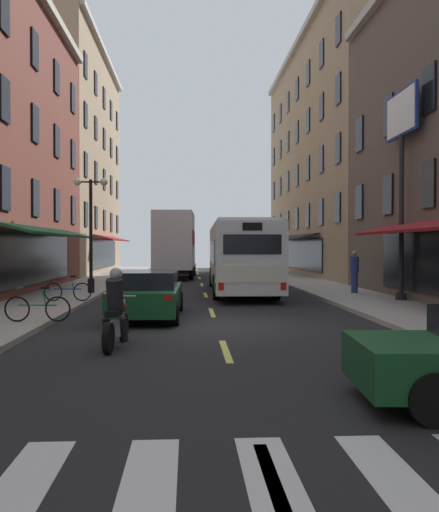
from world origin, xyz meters
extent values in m
cube|color=black|center=(0.00, 0.00, -0.05)|extent=(34.80, 80.00, 0.10)
cube|color=#DBCC4C|center=(0.00, -10.00, 0.00)|extent=(0.14, 2.40, 0.01)
cube|color=#DBCC4C|center=(0.00, -3.50, 0.00)|extent=(0.14, 2.40, 0.01)
cube|color=#DBCC4C|center=(0.00, 3.00, 0.00)|extent=(0.14, 2.40, 0.01)
cube|color=#DBCC4C|center=(0.00, 9.50, 0.00)|extent=(0.14, 2.40, 0.01)
cube|color=#DBCC4C|center=(0.00, 16.00, 0.00)|extent=(0.14, 2.40, 0.01)
cube|color=#DBCC4C|center=(0.00, 22.50, 0.00)|extent=(0.14, 2.40, 0.01)
cube|color=#DBCC4C|center=(0.00, 29.00, 0.00)|extent=(0.14, 2.40, 0.01)
cube|color=#DBCC4C|center=(0.00, 35.50, 0.00)|extent=(0.14, 2.40, 0.01)
cube|color=silver|center=(-2.20, -10.00, 0.00)|extent=(0.50, 2.80, 0.01)
cube|color=silver|center=(-1.10, -10.00, 0.00)|extent=(0.50, 2.80, 0.01)
cube|color=silver|center=(0.00, -10.00, 0.00)|extent=(0.50, 2.80, 0.01)
cube|color=silver|center=(1.10, -10.00, 0.00)|extent=(0.50, 2.80, 0.01)
cube|color=#A39E93|center=(5.90, 0.00, 0.07)|extent=(3.00, 80.00, 0.14)
cube|color=black|center=(-7.36, 10.00, 1.55)|extent=(0.10, 12.00, 2.10)
cube|color=#1E6638|center=(-6.65, 10.00, 2.75)|extent=(1.38, 11.20, 0.44)
cube|color=black|center=(-7.36, 6.00, 4.20)|extent=(0.10, 1.00, 1.60)
cube|color=black|center=(-7.36, 10.00, 4.20)|extent=(0.10, 1.00, 1.60)
cube|color=black|center=(-7.36, 14.00, 4.20)|extent=(0.10, 1.00, 1.60)
cube|color=black|center=(-7.36, 18.00, 4.20)|extent=(0.10, 1.00, 1.60)
cube|color=black|center=(-7.36, 6.00, 7.40)|extent=(0.10, 1.00, 1.60)
cube|color=black|center=(-7.36, 10.00, 7.40)|extent=(0.10, 1.00, 1.60)
cube|color=black|center=(-7.36, 14.00, 7.40)|extent=(0.10, 1.00, 1.60)
cube|color=black|center=(-7.36, 18.00, 7.40)|extent=(0.10, 1.00, 1.60)
cube|color=black|center=(-7.36, 6.00, 10.60)|extent=(0.10, 1.00, 1.60)
cube|color=black|center=(-7.36, 10.00, 10.60)|extent=(0.10, 1.00, 1.60)
cube|color=black|center=(-7.36, 14.00, 10.60)|extent=(0.10, 1.00, 1.60)
cube|color=black|center=(-7.36, 18.00, 10.60)|extent=(0.10, 1.00, 1.60)
cube|color=#9E8466|center=(-11.40, 30.00, 8.77)|extent=(8.00, 19.90, 17.55)
cube|color=#B2AD9E|center=(-7.30, 30.00, 17.20)|extent=(0.44, 19.40, 0.40)
cube|color=black|center=(-7.36, 30.00, 1.55)|extent=(0.10, 12.00, 2.10)
cube|color=maroon|center=(-6.65, 30.00, 2.75)|extent=(1.38, 11.20, 0.44)
cube|color=black|center=(-7.36, 22.00, 4.20)|extent=(0.10, 1.00, 1.60)
cube|color=black|center=(-7.36, 26.00, 4.20)|extent=(0.10, 1.00, 1.60)
cube|color=black|center=(-7.36, 30.00, 4.20)|extent=(0.10, 1.00, 1.60)
cube|color=black|center=(-7.36, 34.00, 4.20)|extent=(0.10, 1.00, 1.60)
cube|color=black|center=(-7.36, 38.00, 4.20)|extent=(0.10, 1.00, 1.60)
cube|color=black|center=(-7.36, 22.00, 7.40)|extent=(0.10, 1.00, 1.60)
cube|color=black|center=(-7.36, 26.00, 7.40)|extent=(0.10, 1.00, 1.60)
cube|color=black|center=(-7.36, 30.00, 7.40)|extent=(0.10, 1.00, 1.60)
cube|color=black|center=(-7.36, 34.00, 7.40)|extent=(0.10, 1.00, 1.60)
cube|color=black|center=(-7.36, 38.00, 7.40)|extent=(0.10, 1.00, 1.60)
cube|color=black|center=(-7.36, 22.00, 10.60)|extent=(0.10, 1.00, 1.60)
cube|color=black|center=(-7.36, 26.00, 10.60)|extent=(0.10, 1.00, 1.60)
cube|color=black|center=(-7.36, 30.00, 10.60)|extent=(0.10, 1.00, 1.60)
cube|color=black|center=(-7.36, 34.00, 10.60)|extent=(0.10, 1.00, 1.60)
cube|color=black|center=(-7.36, 38.00, 10.60)|extent=(0.10, 1.00, 1.60)
cube|color=black|center=(-7.36, 22.00, 13.80)|extent=(0.10, 1.00, 1.60)
cube|color=black|center=(-7.36, 26.00, 13.80)|extent=(0.10, 1.00, 1.60)
cube|color=black|center=(-7.36, 30.00, 13.80)|extent=(0.10, 1.00, 1.60)
cube|color=black|center=(-7.36, 34.00, 13.80)|extent=(0.10, 1.00, 1.60)
cube|color=black|center=(-7.36, 38.00, 13.80)|extent=(0.10, 1.00, 1.60)
cube|color=black|center=(7.36, 3.81, 4.20)|extent=(0.10, 1.00, 1.60)
cube|color=black|center=(7.36, 7.62, 4.20)|extent=(0.10, 1.00, 1.60)
cube|color=black|center=(7.36, 11.43, 4.20)|extent=(0.10, 1.00, 1.60)
cube|color=black|center=(7.36, 3.81, 7.40)|extent=(0.10, 1.00, 1.60)
cube|color=black|center=(7.36, 7.62, 7.40)|extent=(0.10, 1.00, 1.60)
cube|color=black|center=(7.36, 11.43, 7.40)|extent=(0.10, 1.00, 1.60)
cube|color=#9E8466|center=(11.40, 26.67, 8.69)|extent=(8.00, 26.57, 17.38)
cube|color=#B2AD9E|center=(7.30, 26.67, 17.03)|extent=(0.44, 26.07, 0.40)
cube|color=black|center=(7.36, 26.67, 1.55)|extent=(0.10, 16.00, 2.10)
cube|color=black|center=(6.65, 26.67, 2.75)|extent=(1.38, 14.93, 0.44)
cube|color=black|center=(7.36, 15.24, 4.20)|extent=(0.10, 1.00, 1.60)
cube|color=black|center=(7.36, 19.05, 4.20)|extent=(0.10, 1.00, 1.60)
cube|color=black|center=(7.36, 22.86, 4.20)|extent=(0.10, 1.00, 1.60)
cube|color=black|center=(7.36, 26.67, 4.20)|extent=(0.10, 1.00, 1.60)
cube|color=black|center=(7.36, 30.48, 4.20)|extent=(0.10, 1.00, 1.60)
cube|color=black|center=(7.36, 34.29, 4.20)|extent=(0.10, 1.00, 1.60)
cube|color=black|center=(7.36, 38.10, 4.20)|extent=(0.10, 1.00, 1.60)
cube|color=black|center=(7.36, 15.24, 7.40)|extent=(0.10, 1.00, 1.60)
cube|color=black|center=(7.36, 19.05, 7.40)|extent=(0.10, 1.00, 1.60)
cube|color=black|center=(7.36, 22.86, 7.40)|extent=(0.10, 1.00, 1.60)
cube|color=black|center=(7.36, 26.67, 7.40)|extent=(0.10, 1.00, 1.60)
cube|color=black|center=(7.36, 30.48, 7.40)|extent=(0.10, 1.00, 1.60)
cube|color=black|center=(7.36, 34.29, 7.40)|extent=(0.10, 1.00, 1.60)
cube|color=black|center=(7.36, 38.10, 7.40)|extent=(0.10, 1.00, 1.60)
cube|color=black|center=(7.36, 15.24, 10.60)|extent=(0.10, 1.00, 1.60)
cube|color=black|center=(7.36, 19.05, 10.60)|extent=(0.10, 1.00, 1.60)
cube|color=black|center=(7.36, 22.86, 10.60)|extent=(0.10, 1.00, 1.60)
cube|color=black|center=(7.36, 26.67, 10.60)|extent=(0.10, 1.00, 1.60)
cube|color=black|center=(7.36, 30.48, 10.60)|extent=(0.10, 1.00, 1.60)
cube|color=black|center=(7.36, 34.29, 10.60)|extent=(0.10, 1.00, 1.60)
cube|color=black|center=(7.36, 38.10, 10.60)|extent=(0.10, 1.00, 1.60)
cube|color=black|center=(7.36, 15.24, 13.80)|extent=(0.10, 1.00, 1.60)
cube|color=black|center=(7.36, 19.05, 13.80)|extent=(0.10, 1.00, 1.60)
cube|color=black|center=(7.36, 22.86, 13.80)|extent=(0.10, 1.00, 1.60)
cube|color=black|center=(7.36, 26.67, 13.80)|extent=(0.10, 1.00, 1.60)
cube|color=black|center=(7.36, 30.48, 13.80)|extent=(0.10, 1.00, 1.60)
cube|color=black|center=(7.36, 34.29, 13.80)|extent=(0.10, 1.00, 1.60)
cube|color=black|center=(7.36, 38.10, 13.80)|extent=(0.10, 1.00, 1.60)
cylinder|color=black|center=(7.05, 5.41, 3.18)|extent=(0.18, 0.18, 6.07)
cylinder|color=black|center=(7.05, 5.41, 0.26)|extent=(0.40, 0.40, 0.24)
cube|color=navy|center=(7.05, 5.41, 6.96)|extent=(0.10, 2.75, 1.66)
cube|color=white|center=(6.99, 5.41, 6.96)|extent=(0.04, 2.59, 1.50)
cube|color=white|center=(7.11, 5.41, 6.96)|extent=(0.04, 2.59, 1.50)
cube|color=silver|center=(1.61, 10.59, 1.68)|extent=(2.79, 11.61, 2.66)
cube|color=silver|center=(1.61, 10.59, 3.07)|extent=(2.56, 10.40, 0.16)
cube|color=black|center=(1.62, 10.89, 1.87)|extent=(2.78, 9.21, 0.96)
cube|color=#19723F|center=(1.61, 10.59, 0.60)|extent=(2.81, 11.21, 0.36)
cube|color=black|center=(1.73, 16.32, 1.87)|extent=(2.25, 0.17, 1.10)
cube|color=black|center=(1.50, 4.85, 2.17)|extent=(2.05, 0.16, 0.70)
cube|color=silver|center=(1.50, 4.84, 1.15)|extent=(2.15, 0.14, 0.64)
cube|color=black|center=(1.50, 4.84, 2.79)|extent=(0.70, 0.11, 0.28)
cube|color=red|center=(0.40, 4.85, 0.70)|extent=(0.20, 0.08, 0.28)
cube|color=red|center=(2.59, 4.81, 0.70)|extent=(0.20, 0.08, 0.28)
cylinder|color=black|center=(0.52, 14.39, 0.50)|extent=(0.32, 1.01, 1.00)
cylinder|color=black|center=(2.87, 14.34, 0.50)|extent=(0.32, 1.01, 1.00)
cylinder|color=black|center=(0.37, 7.33, 0.50)|extent=(0.32, 1.01, 1.00)
cylinder|color=black|center=(2.72, 7.29, 0.50)|extent=(0.32, 1.01, 1.00)
cube|color=black|center=(-1.46, 25.11, 1.55)|extent=(2.40, 2.53, 2.40)
cube|color=black|center=(-1.41, 26.28, 2.40)|extent=(2.00, 0.18, 0.80)
cube|color=white|center=(-1.62, 21.02, 2.48)|extent=(2.63, 5.83, 3.56)
cube|color=maroon|center=(-0.40, 20.97, 2.66)|extent=(0.20, 3.44, 0.90)
cube|color=black|center=(-1.57, 22.24, 0.55)|extent=(2.21, 7.84, 0.24)
cylinder|color=black|center=(-2.57, 24.95, 0.45)|extent=(0.32, 0.91, 0.90)
cylinder|color=black|center=(-0.37, 24.86, 0.45)|extent=(0.32, 0.91, 0.90)
cylinder|color=black|center=(-2.76, 20.21, 0.45)|extent=(0.32, 0.91, 0.90)
cylinder|color=black|center=(-0.56, 20.12, 0.45)|extent=(0.32, 0.91, 0.90)
cube|color=silver|center=(-1.77, 30.49, 0.55)|extent=(1.85, 4.75, 0.62)
cube|color=black|center=(-1.78, 30.30, 1.07)|extent=(1.64, 2.58, 0.48)
cube|color=red|center=(-2.52, 28.17, 0.76)|extent=(0.20, 0.06, 0.14)
cube|color=red|center=(-1.13, 28.14, 0.76)|extent=(0.20, 0.06, 0.14)
cylinder|color=black|center=(-2.56, 32.16, 0.32)|extent=(0.23, 0.64, 0.64)
cylinder|color=black|center=(-0.91, 32.13, 0.32)|extent=(0.23, 0.64, 0.64)
cylinder|color=black|center=(-2.63, 28.85, 0.32)|extent=(0.23, 0.64, 0.64)
cylinder|color=black|center=(-0.98, 28.82, 0.32)|extent=(0.23, 0.64, 0.64)
cube|color=#144723|center=(-1.94, 1.86, 0.57)|extent=(1.94, 4.79, 0.66)
cube|color=black|center=(-1.94, 1.67, 1.13)|extent=(1.73, 2.60, 0.51)
cube|color=red|center=(-2.73, -0.49, 0.80)|extent=(0.20, 0.06, 0.14)
cube|color=red|center=(-1.25, -0.52, 0.80)|extent=(0.20, 0.06, 0.14)
cylinder|color=black|center=(-2.78, 3.55, 0.32)|extent=(0.23, 0.64, 0.64)
cylinder|color=black|center=(-1.04, 3.52, 0.32)|extent=(0.23, 0.64, 0.64)
cylinder|color=black|center=(-2.85, 0.20, 0.32)|extent=(0.23, 0.64, 0.64)
cylinder|color=black|center=(-1.10, 0.16, 0.32)|extent=(0.23, 0.64, 0.64)
cylinder|color=black|center=(2.10, -8.33, 0.32)|extent=(0.65, 0.26, 0.64)
cylinder|color=black|center=(2.21, -6.59, 0.32)|extent=(0.65, 0.26, 0.64)
cylinder|color=black|center=(-2.17, -2.27, 0.31)|extent=(0.16, 0.63, 0.62)
cylinder|color=black|center=(-2.30, -3.71, 0.31)|extent=(0.18, 0.63, 0.62)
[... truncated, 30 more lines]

